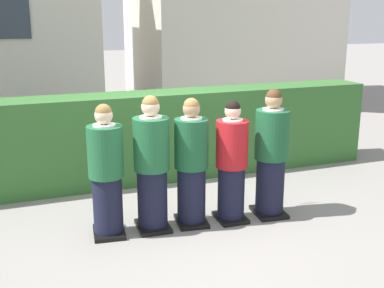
{
  "coord_description": "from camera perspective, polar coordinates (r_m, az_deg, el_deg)",
  "views": [
    {
      "loc": [
        -2.02,
        -5.36,
        2.59
      ],
      "look_at": [
        0.0,
        0.0,
        1.05
      ],
      "focal_mm": 45.6,
      "sensor_mm": 36.0,
      "label": 1
    }
  ],
  "objects": [
    {
      "name": "student_front_row_1",
      "position": [
        5.89,
        -4.73,
        -2.72
      ],
      "size": [
        0.43,
        0.53,
        1.67
      ],
      "color": "black",
      "rests_on": "ground"
    },
    {
      "name": "student_front_row_0",
      "position": [
        5.81,
        -9.98,
        -3.52
      ],
      "size": [
        0.42,
        0.5,
        1.6
      ],
      "color": "black",
      "rests_on": "ground"
    },
    {
      "name": "ground_plane",
      "position": [
        6.28,
        -0.0,
        -9.29
      ],
      "size": [
        60.0,
        60.0,
        0.0
      ],
      "primitive_type": "plane",
      "color": "gray"
    },
    {
      "name": "hedge",
      "position": [
        7.75,
        -4.9,
        0.87
      ],
      "size": [
        7.56,
        0.7,
        1.4
      ],
      "color": "#33662D",
      "rests_on": "ground"
    },
    {
      "name": "student_front_row_4",
      "position": [
        6.38,
        9.24,
        -1.44
      ],
      "size": [
        0.44,
        0.55,
        1.68
      ],
      "color": "black",
      "rests_on": "ground"
    },
    {
      "name": "student_front_row_2",
      "position": [
        6.03,
        -0.05,
        -2.54
      ],
      "size": [
        0.43,
        0.51,
        1.61
      ],
      "color": "black",
      "rests_on": "ground"
    },
    {
      "name": "student_in_red_blazer",
      "position": [
        6.16,
        4.66,
        -2.44
      ],
      "size": [
        0.41,
        0.5,
        1.56
      ],
      "color": "black",
      "rests_on": "ground"
    }
  ]
}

